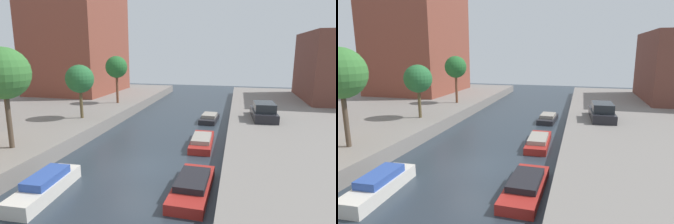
% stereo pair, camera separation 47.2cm
% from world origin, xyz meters
% --- Properties ---
extents(ground_plane, '(84.00, 84.00, 0.00)m').
position_xyz_m(ground_plane, '(0.00, 0.00, 0.00)').
color(ground_plane, '#28333D').
extents(apartment_tower_far, '(10.00, 12.15, 20.12)m').
position_xyz_m(apartment_tower_far, '(-16.00, 21.61, 11.06)').
color(apartment_tower_far, brown).
rests_on(apartment_tower_far, quay_left).
extents(street_tree_2, '(2.96, 2.96, 5.88)m').
position_xyz_m(street_tree_2, '(-7.33, -1.06, 5.38)').
color(street_tree_2, '#4C3D2F').
rests_on(street_tree_2, quay_left).
extents(street_tree_3, '(2.36, 2.36, 4.53)m').
position_xyz_m(street_tree_3, '(-7.33, 6.93, 4.33)').
color(street_tree_3, brown).
rests_on(street_tree_3, quay_left).
extents(street_tree_4, '(2.36, 2.36, 5.13)m').
position_xyz_m(street_tree_4, '(-7.33, 14.50, 4.90)').
color(street_tree_4, brown).
rests_on(street_tree_4, quay_left).
extents(parked_car, '(2.06, 4.69, 1.42)m').
position_xyz_m(parked_car, '(7.81, 10.37, 1.59)').
color(parked_car, black).
rests_on(parked_car, quay_right).
extents(moored_boat_left_2, '(1.51, 4.46, 1.03)m').
position_xyz_m(moored_boat_left_2, '(-2.95, -3.98, 0.44)').
color(moored_boat_left_2, beige).
rests_on(moored_boat_left_2, ground_plane).
extents(moored_boat_right_2, '(1.74, 4.61, 0.79)m').
position_xyz_m(moored_boat_right_2, '(3.70, -2.10, 0.34)').
color(moored_boat_right_2, maroon).
rests_on(moored_boat_right_2, ground_plane).
extents(moored_boat_right_3, '(1.60, 4.58, 0.76)m').
position_xyz_m(moored_boat_right_3, '(3.27, 4.98, 0.32)').
color(moored_boat_right_3, maroon).
rests_on(moored_boat_right_3, ground_plane).
extents(moored_boat_right_4, '(1.70, 3.68, 0.74)m').
position_xyz_m(moored_boat_right_4, '(3.07, 12.40, 0.31)').
color(moored_boat_right_4, '#232328').
rests_on(moored_boat_right_4, ground_plane).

